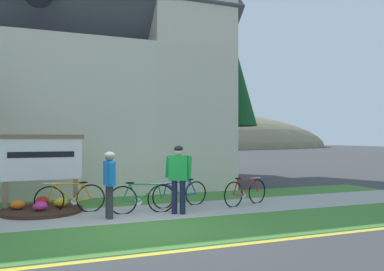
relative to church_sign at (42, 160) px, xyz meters
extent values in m
plane|color=#3D3D3F|center=(2.02, 0.88, -1.35)|extent=(140.00, 140.00, 0.00)
cube|color=#A8A59E|center=(-0.09, -1.48, -1.35)|extent=(32.00, 2.20, 0.01)
cube|color=#427F33|center=(-0.09, -3.76, -1.35)|extent=(32.00, 2.36, 0.01)
cube|color=#427F33|center=(-0.09, 0.57, -1.35)|extent=(24.00, 1.89, 0.01)
cube|color=yellow|center=(-0.09, -5.09, -1.35)|extent=(28.00, 0.16, 0.01)
cube|color=beige|center=(-0.09, 6.11, 1.29)|extent=(13.84, 9.20, 5.28)
cube|color=#4C515B|center=(-0.09, 6.11, 5.51)|extent=(14.34, 9.36, 9.36)
cube|color=beige|center=(5.27, 3.07, 4.76)|extent=(3.12, 3.12, 12.21)
cube|color=#7F6047|center=(-0.89, -0.03, -0.95)|extent=(0.12, 0.12, 0.80)
cube|color=#7F6047|center=(0.89, 0.03, -0.95)|extent=(0.12, 0.12, 0.80)
cube|color=white|center=(0.00, 0.00, 0.01)|extent=(2.13, 0.15, 1.12)
cube|color=#7F6047|center=(0.00, 0.00, 0.63)|extent=(2.25, 0.20, 0.12)
cube|color=black|center=(0.00, -0.04, 0.14)|extent=(1.70, 0.07, 0.16)
cylinder|color=#382319|center=(0.00, -0.47, -1.30)|extent=(2.07, 2.07, 0.10)
ellipsoid|color=gold|center=(0.48, -0.39, -1.13)|extent=(0.36, 0.36, 0.24)
ellipsoid|color=red|center=(0.02, 0.07, -1.13)|extent=(0.36, 0.36, 0.24)
ellipsoid|color=orange|center=(-0.58, -0.35, -1.13)|extent=(0.36, 0.36, 0.24)
ellipsoid|color=#CC338C|center=(-0.04, -0.75, -1.13)|extent=(0.36, 0.36, 0.24)
torus|color=black|center=(1.20, -0.85, -1.00)|extent=(0.74, 0.05, 0.74)
torus|color=black|center=(0.18, -0.82, -1.00)|extent=(0.74, 0.05, 0.74)
cylinder|color=orange|center=(0.52, -0.83, -0.82)|extent=(0.56, 0.05, 0.49)
cylinder|color=orange|center=(0.64, -0.83, -0.59)|extent=(0.76, 0.05, 0.05)
cylinder|color=orange|center=(0.90, -0.84, -0.83)|extent=(0.26, 0.04, 0.47)
cylinder|color=orange|center=(0.99, -0.84, -1.02)|extent=(0.41, 0.04, 0.09)
cylinder|color=orange|center=(1.11, -0.84, -0.80)|extent=(0.22, 0.04, 0.41)
cylinder|color=orange|center=(0.22, -0.82, -0.79)|extent=(0.12, 0.04, 0.42)
ellipsoid|color=black|center=(1.01, -0.84, -0.57)|extent=(0.24, 0.09, 0.05)
cylinder|color=silver|center=(0.26, -0.83, -0.57)|extent=(0.44, 0.04, 0.03)
cylinder|color=silver|center=(0.79, -0.84, -1.05)|extent=(0.18, 0.02, 0.18)
torus|color=black|center=(1.92, -1.49, -1.00)|extent=(0.74, 0.10, 0.74)
torus|color=black|center=(2.91, -1.58, -1.00)|extent=(0.74, 0.10, 0.74)
cylinder|color=#19723F|center=(2.58, -1.55, -0.84)|extent=(0.54, 0.08, 0.46)
cylinder|color=#19723F|center=(2.47, -1.54, -0.60)|extent=(0.74, 0.10, 0.07)
cylinder|color=#19723F|center=(2.21, -1.52, -0.82)|extent=(0.26, 0.06, 0.48)
cylinder|color=#19723F|center=(2.12, -1.51, -1.02)|extent=(0.41, 0.07, 0.09)
cylinder|color=#19723F|center=(2.01, -1.50, -0.79)|extent=(0.22, 0.05, 0.43)
cylinder|color=#19723F|center=(2.87, -1.57, -0.81)|extent=(0.12, 0.05, 0.38)
ellipsoid|color=black|center=(2.10, -1.51, -0.56)|extent=(0.25, 0.10, 0.05)
cylinder|color=silver|center=(2.83, -1.57, -0.60)|extent=(0.44, 0.07, 0.03)
cylinder|color=silver|center=(2.32, -1.52, -1.05)|extent=(0.18, 0.04, 0.18)
torus|color=black|center=(4.17, -0.86, -1.02)|extent=(0.70, 0.17, 0.71)
torus|color=black|center=(3.14, -1.06, -1.02)|extent=(0.70, 0.17, 0.71)
cylinder|color=#194CA5|center=(3.49, -0.99, -0.87)|extent=(0.57, 0.14, 0.42)
cylinder|color=#194CA5|center=(3.60, -0.97, -0.65)|extent=(0.77, 0.19, 0.08)
cylinder|color=#194CA5|center=(3.87, -0.92, -0.85)|extent=(0.27, 0.09, 0.45)
cylinder|color=#194CA5|center=(3.97, -0.90, -1.04)|extent=(0.42, 0.12, 0.09)
cylinder|color=#194CA5|center=(4.08, -0.87, -0.82)|extent=(0.22, 0.08, 0.40)
cylinder|color=#194CA5|center=(3.18, -1.05, -0.85)|extent=(0.12, 0.06, 0.35)
ellipsoid|color=black|center=(3.99, -0.89, -0.60)|extent=(0.25, 0.12, 0.05)
cylinder|color=silver|center=(3.22, -1.04, -0.66)|extent=(0.44, 0.11, 0.03)
cylinder|color=silver|center=(3.76, -0.94, -1.07)|extent=(0.18, 0.05, 0.18)
torus|color=black|center=(5.02, -1.58, -1.00)|extent=(0.71, 0.27, 0.74)
torus|color=black|center=(5.98, -1.25, -1.00)|extent=(0.71, 0.27, 0.74)
cylinder|color=#A51E19|center=(5.66, -1.36, -0.83)|extent=(0.53, 0.21, 0.47)
cylinder|color=#A51E19|center=(5.55, -1.40, -0.60)|extent=(0.72, 0.28, 0.06)
cylinder|color=#A51E19|center=(5.30, -1.49, -0.82)|extent=(0.25, 0.12, 0.48)
cylinder|color=#A51E19|center=(5.22, -1.52, -1.03)|extent=(0.40, 0.17, 0.09)
cylinder|color=#A51E19|center=(5.11, -1.55, -0.79)|extent=(0.22, 0.10, 0.43)
cylinder|color=#A51E19|center=(5.94, -1.26, -0.81)|extent=(0.12, 0.07, 0.40)
ellipsoid|color=black|center=(5.20, -1.52, -0.55)|extent=(0.25, 0.15, 0.05)
cylinder|color=silver|center=(5.91, -1.28, -0.59)|extent=(0.43, 0.17, 0.03)
cylinder|color=silver|center=(5.41, -1.45, -1.05)|extent=(0.18, 0.08, 0.18)
cylinder|color=#2D2D33|center=(1.51, -2.00, -0.95)|extent=(0.15, 0.15, 0.80)
cylinder|color=#2D2D33|center=(1.50, -1.86, -0.95)|extent=(0.15, 0.15, 0.80)
cube|color=blue|center=(1.50, -1.93, -0.26)|extent=(0.23, 0.46, 0.58)
sphere|color=#936B51|center=(1.50, -1.93, 0.14)|extent=(0.21, 0.21, 0.21)
ellipsoid|color=silver|center=(1.50, -1.93, 0.19)|extent=(0.27, 0.23, 0.14)
cylinder|color=blue|center=(1.48, -2.21, -0.23)|extent=(0.09, 0.19, 0.53)
cylinder|color=blue|center=(1.53, -1.65, -0.23)|extent=(0.09, 0.09, 0.53)
cylinder|color=#191E38|center=(3.33, -2.05, -0.92)|extent=(0.15, 0.15, 0.86)
cylinder|color=#191E38|center=(3.15, -1.95, -0.92)|extent=(0.15, 0.15, 0.86)
cube|color=green|center=(3.24, -2.00, -0.17)|extent=(0.52, 0.42, 0.63)
sphere|color=beige|center=(3.24, -2.00, 0.25)|extent=(0.22, 0.22, 0.22)
ellipsoid|color=black|center=(3.24, -2.00, 0.32)|extent=(0.34, 0.36, 0.16)
cylinder|color=green|center=(3.48, -2.18, -0.14)|extent=(0.09, 0.13, 0.57)
cylinder|color=green|center=(3.01, -1.82, -0.14)|extent=(0.09, 0.21, 0.57)
cylinder|color=#4C3823|center=(6.89, 3.68, -0.13)|extent=(0.26, 0.26, 2.44)
cone|color=#14471E|center=(6.89, 3.68, 4.32)|extent=(3.49, 3.49, 6.46)
ellipsoid|color=#847A5B|center=(9.03, 63.36, -1.35)|extent=(100.94, 43.38, 17.26)
camera|label=1|loc=(-0.11, -11.49, 0.60)|focal=37.03mm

